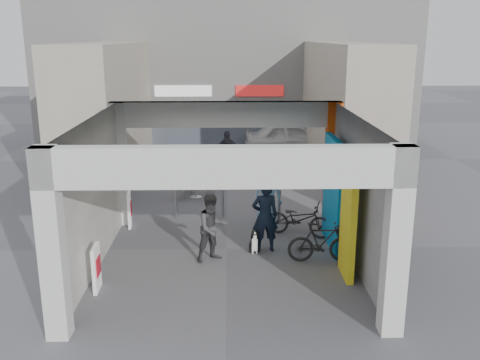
{
  "coord_description": "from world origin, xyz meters",
  "views": [
    {
      "loc": [
        0.07,
        -12.67,
        5.27
      ],
      "look_at": [
        0.36,
        1.0,
        1.55
      ],
      "focal_mm": 40.0,
      "sensor_mm": 36.0,
      "label": 1
    }
  ],
  "objects_px": {
    "man_back_turned": "(212,228)",
    "bicycle_rear": "(322,242)",
    "produce_stand": "(180,174)",
    "cafe_set": "(193,187)",
    "man_with_dog": "(265,216)",
    "border_collie": "(255,243)",
    "man_crates": "(228,151)",
    "white_van": "(294,138)",
    "man_elderly": "(268,194)",
    "bicycle_front": "(299,219)"
  },
  "relations": [
    {
      "from": "produce_stand",
      "to": "bicycle_front",
      "type": "relative_size",
      "value": 0.64
    },
    {
      "from": "man_crates",
      "to": "man_elderly",
      "type": "bearing_deg",
      "value": 94.87
    },
    {
      "from": "man_crates",
      "to": "white_van",
      "type": "distance_m",
      "value": 4.25
    },
    {
      "from": "cafe_set",
      "to": "produce_stand",
      "type": "bearing_deg",
      "value": 109.62
    },
    {
      "from": "bicycle_front",
      "to": "produce_stand",
      "type": "bearing_deg",
      "value": 55.0
    },
    {
      "from": "produce_stand",
      "to": "border_collie",
      "type": "distance_m",
      "value": 7.08
    },
    {
      "from": "man_back_turned",
      "to": "man_crates",
      "type": "height_order",
      "value": "man_back_turned"
    },
    {
      "from": "border_collie",
      "to": "man_crates",
      "type": "bearing_deg",
      "value": 106.48
    },
    {
      "from": "man_crates",
      "to": "bicycle_rear",
      "type": "bearing_deg",
      "value": 98.12
    },
    {
      "from": "man_back_turned",
      "to": "man_elderly",
      "type": "relative_size",
      "value": 0.99
    },
    {
      "from": "produce_stand",
      "to": "cafe_set",
      "type": "bearing_deg",
      "value": -86.64
    },
    {
      "from": "cafe_set",
      "to": "man_elderly",
      "type": "distance_m",
      "value": 3.59
    },
    {
      "from": "man_with_dog",
      "to": "bicycle_rear",
      "type": "xyz_separation_m",
      "value": [
        1.32,
        -0.7,
        -0.42
      ]
    },
    {
      "from": "man_elderly",
      "to": "white_van",
      "type": "xyz_separation_m",
      "value": [
        1.85,
        9.06,
        -0.08
      ]
    },
    {
      "from": "cafe_set",
      "to": "man_with_dog",
      "type": "distance_m",
      "value": 5.36
    },
    {
      "from": "cafe_set",
      "to": "bicycle_front",
      "type": "relative_size",
      "value": 0.74
    },
    {
      "from": "produce_stand",
      "to": "man_crates",
      "type": "relative_size",
      "value": 0.71
    },
    {
      "from": "border_collie",
      "to": "man_elderly",
      "type": "distance_m",
      "value": 2.43
    },
    {
      "from": "man_back_turned",
      "to": "man_elderly",
      "type": "bearing_deg",
      "value": 31.04
    },
    {
      "from": "man_elderly",
      "to": "bicycle_rear",
      "type": "bearing_deg",
      "value": -83.65
    },
    {
      "from": "man_with_dog",
      "to": "man_elderly",
      "type": "relative_size",
      "value": 1.09
    },
    {
      "from": "man_back_turned",
      "to": "bicycle_rear",
      "type": "relative_size",
      "value": 1.01
    },
    {
      "from": "produce_stand",
      "to": "white_van",
      "type": "distance_m",
      "value": 6.73
    },
    {
      "from": "cafe_set",
      "to": "border_collie",
      "type": "xyz_separation_m",
      "value": [
        1.85,
        -4.98,
        -0.04
      ]
    },
    {
      "from": "border_collie",
      "to": "man_back_turned",
      "type": "xyz_separation_m",
      "value": [
        -1.03,
        -0.46,
        0.58
      ]
    },
    {
      "from": "man_crates",
      "to": "bicycle_front",
      "type": "distance_m",
      "value": 7.52
    },
    {
      "from": "white_van",
      "to": "man_back_turned",
      "type": "bearing_deg",
      "value": 165.15
    },
    {
      "from": "white_van",
      "to": "bicycle_front",
      "type": "bearing_deg",
      "value": 175.01
    },
    {
      "from": "border_collie",
      "to": "man_crates",
      "type": "relative_size",
      "value": 0.38
    },
    {
      "from": "man_back_turned",
      "to": "bicycle_front",
      "type": "height_order",
      "value": "man_back_turned"
    },
    {
      "from": "bicycle_front",
      "to": "man_back_turned",
      "type": "bearing_deg",
      "value": 145.94
    },
    {
      "from": "produce_stand",
      "to": "man_elderly",
      "type": "bearing_deg",
      "value": -72.27
    },
    {
      "from": "cafe_set",
      "to": "bicycle_rear",
      "type": "distance_m",
      "value": 6.56
    },
    {
      "from": "bicycle_front",
      "to": "man_crates",
      "type": "bearing_deg",
      "value": 36.13
    },
    {
      "from": "cafe_set",
      "to": "man_crates",
      "type": "distance_m",
      "value": 3.63
    },
    {
      "from": "white_van",
      "to": "man_elderly",
      "type": "bearing_deg",
      "value": 169.48
    },
    {
      "from": "cafe_set",
      "to": "man_elderly",
      "type": "xyz_separation_m",
      "value": [
        2.33,
        -2.68,
        0.55
      ]
    },
    {
      "from": "man_crates",
      "to": "bicycle_front",
      "type": "xyz_separation_m",
      "value": [
        1.93,
        -7.26,
        -0.33
      ]
    },
    {
      "from": "man_elderly",
      "to": "bicycle_front",
      "type": "height_order",
      "value": "man_elderly"
    },
    {
      "from": "man_with_dog",
      "to": "white_van",
      "type": "relative_size",
      "value": 0.41
    },
    {
      "from": "bicycle_rear",
      "to": "white_van",
      "type": "relative_size",
      "value": 0.37
    },
    {
      "from": "produce_stand",
      "to": "border_collie",
      "type": "xyz_separation_m",
      "value": [
        2.44,
        -6.65,
        -0.06
      ]
    },
    {
      "from": "bicycle_rear",
      "to": "white_van",
      "type": "height_order",
      "value": "white_van"
    },
    {
      "from": "cafe_set",
      "to": "man_with_dog",
      "type": "bearing_deg",
      "value": -66.67
    },
    {
      "from": "man_elderly",
      "to": "man_back_turned",
      "type": "bearing_deg",
      "value": -132.85
    },
    {
      "from": "man_with_dog",
      "to": "man_crates",
      "type": "bearing_deg",
      "value": -90.97
    },
    {
      "from": "cafe_set",
      "to": "man_back_turned",
      "type": "bearing_deg",
      "value": -81.45
    },
    {
      "from": "man_with_dog",
      "to": "man_crates",
      "type": "height_order",
      "value": "man_with_dog"
    },
    {
      "from": "border_collie",
      "to": "man_crates",
      "type": "xyz_separation_m",
      "value": [
        -0.68,
        8.38,
        0.56
      ]
    },
    {
      "from": "border_collie",
      "to": "bicycle_front",
      "type": "height_order",
      "value": "bicycle_front"
    }
  ]
}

